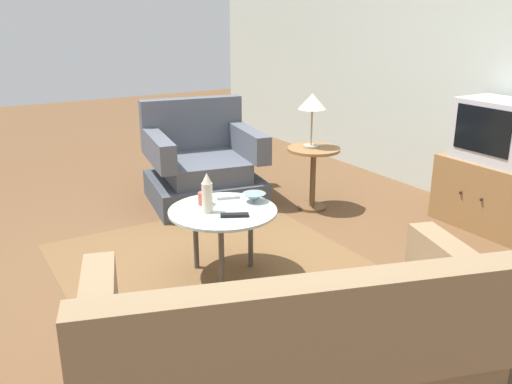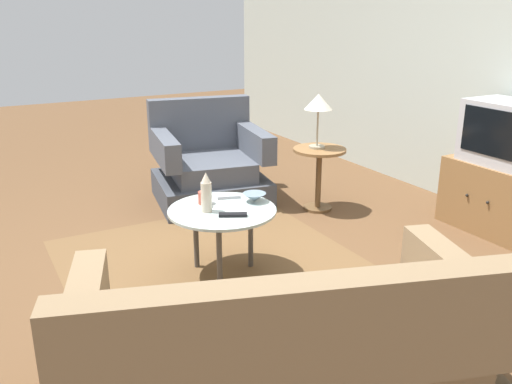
{
  "view_description": "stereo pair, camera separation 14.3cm",
  "coord_description": "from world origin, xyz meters",
  "px_view_note": "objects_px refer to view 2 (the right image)",
  "views": [
    {
      "loc": [
        3.08,
        -1.58,
        1.71
      ],
      "look_at": [
        0.11,
        0.21,
        0.55
      ],
      "focal_mm": 38.25,
      "sensor_mm": 36.0,
      "label": 1
    },
    {
      "loc": [
        3.15,
        -1.45,
        1.71
      ],
      "look_at": [
        0.11,
        0.21,
        0.55
      ],
      "focal_mm": 38.25,
      "sensor_mm": 36.0,
      "label": 2
    }
  ],
  "objects_px": {
    "table_lamp": "(318,104)",
    "tv_remote_silver": "(229,197)",
    "television": "(508,133)",
    "mug": "(205,198)",
    "coffee_table": "(222,216)",
    "vase": "(206,193)",
    "tv_remote_dark": "(233,215)",
    "side_table": "(319,166)",
    "tv_stand": "(498,197)",
    "bowl": "(254,197)",
    "couch": "(287,362)",
    "armchair": "(209,167)"
  },
  "relations": [
    {
      "from": "table_lamp",
      "to": "tv_remote_silver",
      "type": "height_order",
      "value": "table_lamp"
    },
    {
      "from": "bowl",
      "to": "tv_stand",
      "type": "bearing_deg",
      "value": 79.49
    },
    {
      "from": "couch",
      "to": "tv_remote_silver",
      "type": "relative_size",
      "value": 12.08
    },
    {
      "from": "armchair",
      "to": "side_table",
      "type": "relative_size",
      "value": 1.98
    },
    {
      "from": "couch",
      "to": "tv_remote_silver",
      "type": "xyz_separation_m",
      "value": [
        -1.54,
        0.48,
        0.2
      ]
    },
    {
      "from": "side_table",
      "to": "tv_stand",
      "type": "relative_size",
      "value": 0.69
    },
    {
      "from": "armchair",
      "to": "bowl",
      "type": "distance_m",
      "value": 1.48
    },
    {
      "from": "coffee_table",
      "to": "mug",
      "type": "bearing_deg",
      "value": -158.74
    },
    {
      "from": "armchair",
      "to": "tv_stand",
      "type": "xyz_separation_m",
      "value": [
        1.81,
        1.73,
        -0.03
      ]
    },
    {
      "from": "side_table",
      "to": "mug",
      "type": "relative_size",
      "value": 4.33
    },
    {
      "from": "coffee_table",
      "to": "tv_stand",
      "type": "xyz_separation_m",
      "value": [
        0.35,
        2.29,
        -0.14
      ]
    },
    {
      "from": "television",
      "to": "mug",
      "type": "bearing_deg",
      "value": -101.95
    },
    {
      "from": "coffee_table",
      "to": "vase",
      "type": "height_order",
      "value": "vase"
    },
    {
      "from": "table_lamp",
      "to": "tv_remote_dark",
      "type": "distance_m",
      "value": 1.65
    },
    {
      "from": "bowl",
      "to": "tv_remote_silver",
      "type": "relative_size",
      "value": 0.97
    },
    {
      "from": "television",
      "to": "bowl",
      "type": "xyz_separation_m",
      "value": [
        -0.38,
        -2.03,
        -0.3
      ]
    },
    {
      "from": "side_table",
      "to": "tv_remote_dark",
      "type": "relative_size",
      "value": 3.1
    },
    {
      "from": "tv_stand",
      "to": "tv_remote_silver",
      "type": "bearing_deg",
      "value": -103.6
    },
    {
      "from": "table_lamp",
      "to": "tv_remote_silver",
      "type": "xyz_separation_m",
      "value": [
        0.6,
        -1.15,
        -0.46
      ]
    },
    {
      "from": "television",
      "to": "tv_remote_dark",
      "type": "xyz_separation_m",
      "value": [
        -0.19,
        -2.28,
        -0.32
      ]
    },
    {
      "from": "television",
      "to": "tv_remote_dark",
      "type": "height_order",
      "value": "television"
    },
    {
      "from": "mug",
      "to": "bowl",
      "type": "height_order",
      "value": "mug"
    },
    {
      "from": "mug",
      "to": "tv_remote_dark",
      "type": "relative_size",
      "value": 0.72
    },
    {
      "from": "bowl",
      "to": "armchair",
      "type": "bearing_deg",
      "value": 168.34
    },
    {
      "from": "coffee_table",
      "to": "television",
      "type": "relative_size",
      "value": 1.16
    },
    {
      "from": "table_lamp",
      "to": "mug",
      "type": "relative_size",
      "value": 3.62
    },
    {
      "from": "armchair",
      "to": "table_lamp",
      "type": "distance_m",
      "value": 1.19
    },
    {
      "from": "bowl",
      "to": "tv_remote_dark",
      "type": "height_order",
      "value": "bowl"
    },
    {
      "from": "tv_stand",
      "to": "side_table",
      "type": "bearing_deg",
      "value": -137.8
    },
    {
      "from": "vase",
      "to": "tv_remote_dark",
      "type": "distance_m",
      "value": 0.23
    },
    {
      "from": "couch",
      "to": "table_lamp",
      "type": "height_order",
      "value": "table_lamp"
    },
    {
      "from": "couch",
      "to": "tv_remote_dark",
      "type": "distance_m",
      "value": 1.28
    },
    {
      "from": "television",
      "to": "tv_remote_dark",
      "type": "relative_size",
      "value": 3.39
    },
    {
      "from": "table_lamp",
      "to": "mug",
      "type": "distance_m",
      "value": 1.54
    },
    {
      "from": "coffee_table",
      "to": "tv_stand",
      "type": "bearing_deg",
      "value": 81.36
    },
    {
      "from": "armchair",
      "to": "couch",
      "type": "height_order",
      "value": "armchair"
    },
    {
      "from": "armchair",
      "to": "vase",
      "type": "xyz_separation_m",
      "value": [
        1.46,
        -0.66,
        0.29
      ]
    },
    {
      "from": "tv_stand",
      "to": "television",
      "type": "height_order",
      "value": "television"
    },
    {
      "from": "tv_remote_dark",
      "to": "bowl",
      "type": "bearing_deg",
      "value": 62.56
    },
    {
      "from": "tv_stand",
      "to": "tv_remote_dark",
      "type": "distance_m",
      "value": 2.3
    },
    {
      "from": "coffee_table",
      "to": "tv_remote_silver",
      "type": "xyz_separation_m",
      "value": [
        -0.17,
        0.13,
        0.06
      ]
    },
    {
      "from": "coffee_table",
      "to": "tv_remote_dark",
      "type": "distance_m",
      "value": 0.16
    },
    {
      "from": "tv_remote_dark",
      "to": "side_table",
      "type": "bearing_deg",
      "value": 61.67
    },
    {
      "from": "mug",
      "to": "bowl",
      "type": "relative_size",
      "value": 0.81
    },
    {
      "from": "couch",
      "to": "bowl",
      "type": "distance_m",
      "value": 1.53
    },
    {
      "from": "television",
      "to": "tv_remote_silver",
      "type": "relative_size",
      "value": 3.73
    },
    {
      "from": "armchair",
      "to": "tv_stand",
      "type": "bearing_deg",
      "value": 143.44
    },
    {
      "from": "couch",
      "to": "mug",
      "type": "relative_size",
      "value": 15.32
    },
    {
      "from": "armchair",
      "to": "coffee_table",
      "type": "bearing_deg",
      "value": 79.07
    },
    {
      "from": "tv_stand",
      "to": "table_lamp",
      "type": "xyz_separation_m",
      "value": [
        -1.12,
        -1.0,
        0.67
      ]
    }
  ]
}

